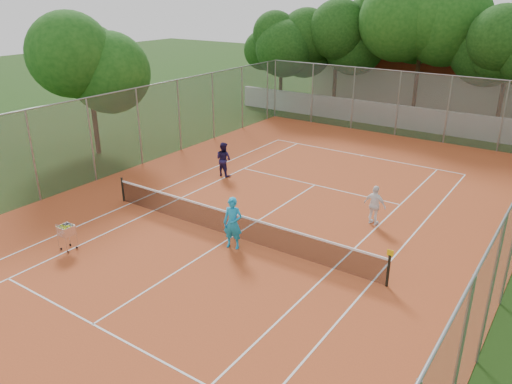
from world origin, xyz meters
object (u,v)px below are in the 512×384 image
Objects in this scene: player_far_left at (224,159)px; player_far_right at (375,205)px; tennis_net at (233,224)px; player_near at (233,223)px; clubhouse at (425,73)px; ball_hopper at (67,237)px.

player_far_left is 1.07× the size of player_far_right.
player_far_right is (8.22, -1.05, -0.05)m from player_far_left.
tennis_net is 6.28× the size of player_near.
tennis_net is 7.50× the size of player_far_right.
clubhouse is at bearing -68.96° from player_far_right.
ball_hopper is at bearing -159.54° from player_near.
tennis_net is 0.72× the size of clubhouse.
player_far_right is (3.88, 3.97, 0.30)m from tennis_net.
ball_hopper is (-2.16, -33.10, -1.67)m from clubhouse.
player_near reaches higher than player_far_right.
clubhouse is at bearing -91.75° from player_far_left.
ball_hopper is at bearing 95.02° from player_far_left.
clubhouse is at bearing 78.95° from player_near.
player_far_left reaches higher than tennis_net.
player_far_left reaches higher than ball_hopper.
player_near is 5.81m from ball_hopper.
player_far_right is at bearing 38.16° from player_near.
tennis_net is 7.02× the size of player_far_left.
player_far_left is at bearing 114.55° from player_near.
player_far_right is 11.39m from ball_hopper.
clubhouse is 29.80m from player_near.
player_near is at bearing 134.28° from player_far_left.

